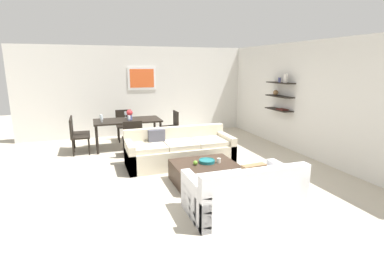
{
  "coord_description": "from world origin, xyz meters",
  "views": [
    {
      "loc": [
        -1.85,
        -5.68,
        2.16
      ],
      "look_at": [
        0.2,
        0.2,
        0.75
      ],
      "focal_mm": 27.73,
      "sensor_mm": 36.0,
      "label": 1
    }
  ],
  "objects_px": {
    "apple_on_coffee_table": "(195,163)",
    "wine_glass_foot": "(129,118)",
    "dining_chair_head": "(124,123)",
    "wine_glass_left_far": "(101,116)",
    "wine_glass_head": "(125,113)",
    "decorative_bowl": "(207,161)",
    "dining_chair_left_far": "(77,131)",
    "dining_table": "(128,123)",
    "sofa_beige": "(179,151)",
    "coffee_table": "(205,173)",
    "loveseat_white": "(244,193)",
    "dining_chair_left_near": "(76,134)",
    "wine_glass_left_near": "(102,118)",
    "candle_jar": "(219,161)",
    "dining_chair_right_far": "(172,124)",
    "dining_chair_foot": "(132,136)",
    "centerpiece_vase": "(130,114)"
  },
  "relations": [
    {
      "from": "dining_table",
      "to": "dining_chair_left_far",
      "type": "bearing_deg",
      "value": 171.18
    },
    {
      "from": "loveseat_white",
      "to": "wine_glass_foot",
      "type": "xyz_separation_m",
      "value": [
        -1.16,
        3.77,
        0.58
      ]
    },
    {
      "from": "loveseat_white",
      "to": "dining_table",
      "type": "distance_m",
      "value": 4.32
    },
    {
      "from": "sofa_beige",
      "to": "apple_on_coffee_table",
      "type": "height_order",
      "value": "sofa_beige"
    },
    {
      "from": "coffee_table",
      "to": "wine_glass_left_far",
      "type": "height_order",
      "value": "wine_glass_left_far"
    },
    {
      "from": "dining_chair_left_near",
      "to": "wine_glass_foot",
      "type": "relative_size",
      "value": 5.11
    },
    {
      "from": "dining_chair_foot",
      "to": "candle_jar",
      "type": "bearing_deg",
      "value": -59.13
    },
    {
      "from": "apple_on_coffee_table",
      "to": "centerpiece_vase",
      "type": "relative_size",
      "value": 0.31
    },
    {
      "from": "loveseat_white",
      "to": "apple_on_coffee_table",
      "type": "bearing_deg",
      "value": 105.77
    },
    {
      "from": "loveseat_white",
      "to": "wine_glass_head",
      "type": "distance_m",
      "value": 4.7
    },
    {
      "from": "dining_table",
      "to": "sofa_beige",
      "type": "bearing_deg",
      "value": -62.87
    },
    {
      "from": "apple_on_coffee_table",
      "to": "wine_glass_left_near",
      "type": "xyz_separation_m",
      "value": [
        -1.47,
        2.85,
        0.43
      ]
    },
    {
      "from": "sofa_beige",
      "to": "dining_chair_left_far",
      "type": "relative_size",
      "value": 2.64
    },
    {
      "from": "apple_on_coffee_table",
      "to": "dining_chair_right_far",
      "type": "bearing_deg",
      "value": 82.15
    },
    {
      "from": "decorative_bowl",
      "to": "coffee_table",
      "type": "bearing_deg",
      "value": -149.61
    },
    {
      "from": "sofa_beige",
      "to": "wine_glass_foot",
      "type": "relative_size",
      "value": 13.51
    },
    {
      "from": "dining_table",
      "to": "decorative_bowl",
      "type": "bearing_deg",
      "value": -69.75
    },
    {
      "from": "dining_chair_right_far",
      "to": "wine_glass_left_far",
      "type": "bearing_deg",
      "value": -177.36
    },
    {
      "from": "coffee_table",
      "to": "dining_chair_head",
      "type": "bearing_deg",
      "value": 105.11
    },
    {
      "from": "dining_chair_head",
      "to": "wine_glass_left_far",
      "type": "xyz_separation_m",
      "value": [
        -0.65,
        -0.73,
        0.35
      ]
    },
    {
      "from": "dining_chair_foot",
      "to": "dining_table",
      "type": "bearing_deg",
      "value": 90.0
    },
    {
      "from": "apple_on_coffee_table",
      "to": "wine_glass_foot",
      "type": "distance_m",
      "value": 2.75
    },
    {
      "from": "dining_chair_foot",
      "to": "wine_glass_head",
      "type": "bearing_deg",
      "value": 90.0
    },
    {
      "from": "candle_jar",
      "to": "decorative_bowl",
      "type": "bearing_deg",
      "value": 159.31
    },
    {
      "from": "loveseat_white",
      "to": "dining_chair_head",
      "type": "bearing_deg",
      "value": 103.13
    },
    {
      "from": "dining_chair_left_far",
      "to": "centerpiece_vase",
      "type": "relative_size",
      "value": 3.26
    },
    {
      "from": "candle_jar",
      "to": "wine_glass_foot",
      "type": "height_order",
      "value": "wine_glass_foot"
    },
    {
      "from": "centerpiece_vase",
      "to": "candle_jar",
      "type": "bearing_deg",
      "value": -67.43
    },
    {
      "from": "dining_chair_left_far",
      "to": "wine_glass_left_near",
      "type": "xyz_separation_m",
      "value": [
        0.62,
        -0.3,
        0.35
      ]
    },
    {
      "from": "decorative_bowl",
      "to": "wine_glass_foot",
      "type": "distance_m",
      "value": 2.79
    },
    {
      "from": "apple_on_coffee_table",
      "to": "wine_glass_head",
      "type": "height_order",
      "value": "wine_glass_head"
    },
    {
      "from": "wine_glass_foot",
      "to": "wine_glass_head",
      "type": "relative_size",
      "value": 1.08
    },
    {
      "from": "decorative_bowl",
      "to": "dining_chair_left_far",
      "type": "xyz_separation_m",
      "value": [
        -2.33,
        3.1,
        0.09
      ]
    },
    {
      "from": "sofa_beige",
      "to": "dining_chair_head",
      "type": "distance_m",
      "value": 2.74
    },
    {
      "from": "dining_chair_right_far",
      "to": "loveseat_white",
      "type": "bearing_deg",
      "value": -91.31
    },
    {
      "from": "decorative_bowl",
      "to": "dining_chair_foot",
      "type": "height_order",
      "value": "dining_chair_foot"
    },
    {
      "from": "dining_chair_left_far",
      "to": "wine_glass_foot",
      "type": "relative_size",
      "value": 5.11
    },
    {
      "from": "sofa_beige",
      "to": "loveseat_white",
      "type": "distance_m",
      "value": 2.42
    },
    {
      "from": "decorative_bowl",
      "to": "wine_glass_head",
      "type": "bearing_deg",
      "value": 108.1
    },
    {
      "from": "coffee_table",
      "to": "candle_jar",
      "type": "bearing_deg",
      "value": -10.48
    },
    {
      "from": "apple_on_coffee_table",
      "to": "wine_glass_head",
      "type": "distance_m",
      "value": 3.46
    },
    {
      "from": "decorative_bowl",
      "to": "dining_table",
      "type": "relative_size",
      "value": 0.18
    },
    {
      "from": "apple_on_coffee_table",
      "to": "wine_glass_foot",
      "type": "height_order",
      "value": "wine_glass_foot"
    },
    {
      "from": "loveseat_white",
      "to": "wine_glass_left_far",
      "type": "xyz_separation_m",
      "value": [
        -1.81,
        4.25,
        0.56
      ]
    },
    {
      "from": "centerpiece_vase",
      "to": "sofa_beige",
      "type": "bearing_deg",
      "value": -63.85
    },
    {
      "from": "dining_chair_left_near",
      "to": "wine_glass_left_near",
      "type": "distance_m",
      "value": 0.71
    },
    {
      "from": "sofa_beige",
      "to": "apple_on_coffee_table",
      "type": "distance_m",
      "value": 1.23
    },
    {
      "from": "coffee_table",
      "to": "wine_glass_left_far",
      "type": "xyz_separation_m",
      "value": [
        -1.67,
        3.04,
        0.67
      ]
    },
    {
      "from": "loveseat_white",
      "to": "decorative_bowl",
      "type": "height_order",
      "value": "loveseat_white"
    },
    {
      "from": "sofa_beige",
      "to": "dining_table",
      "type": "height_order",
      "value": "sofa_beige"
    }
  ]
}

